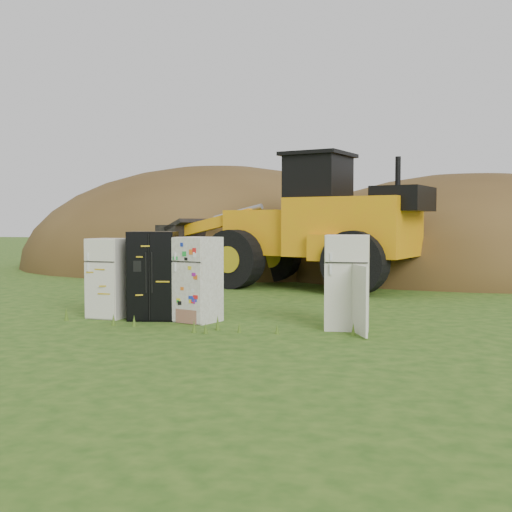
{
  "coord_description": "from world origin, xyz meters",
  "views": [
    {
      "loc": [
        4.28,
        -11.44,
        1.93
      ],
      "look_at": [
        0.06,
        2.0,
        1.19
      ],
      "focal_mm": 45.0,
      "sensor_mm": 36.0,
      "label": 1
    }
  ],
  "objects_px": {
    "fridge_leftmost": "(109,278)",
    "wheel_loader": "(288,221)",
    "fridge_sticker": "(198,279)",
    "fridge_open_door": "(347,282)",
    "fridge_black_side": "(153,275)"
  },
  "relations": [
    {
      "from": "fridge_sticker",
      "to": "fridge_leftmost",
      "type": "bearing_deg",
      "value": -162.34
    },
    {
      "from": "fridge_leftmost",
      "to": "wheel_loader",
      "type": "distance_m",
      "value": 7.52
    },
    {
      "from": "fridge_open_door",
      "to": "wheel_loader",
      "type": "xyz_separation_m",
      "value": [
        -2.97,
        7.14,
        1.12
      ]
    },
    {
      "from": "fridge_black_side",
      "to": "wheel_loader",
      "type": "height_order",
      "value": "wheel_loader"
    },
    {
      "from": "fridge_leftmost",
      "to": "fridge_black_side",
      "type": "bearing_deg",
      "value": 4.92
    },
    {
      "from": "fridge_black_side",
      "to": "wheel_loader",
      "type": "bearing_deg",
      "value": 67.8
    },
    {
      "from": "fridge_sticker",
      "to": "wheel_loader",
      "type": "bearing_deg",
      "value": 106.92
    },
    {
      "from": "fridge_black_side",
      "to": "fridge_sticker",
      "type": "bearing_deg",
      "value": -15.4
    },
    {
      "from": "fridge_leftmost",
      "to": "fridge_sticker",
      "type": "bearing_deg",
      "value": 3.27
    },
    {
      "from": "fridge_leftmost",
      "to": "wheel_loader",
      "type": "relative_size",
      "value": 0.2
    },
    {
      "from": "fridge_open_door",
      "to": "wheel_loader",
      "type": "bearing_deg",
      "value": 105.92
    },
    {
      "from": "fridge_sticker",
      "to": "wheel_loader",
      "type": "distance_m",
      "value": 7.24
    },
    {
      "from": "wheel_loader",
      "to": "fridge_leftmost",
      "type": "bearing_deg",
      "value": -91.81
    },
    {
      "from": "fridge_leftmost",
      "to": "fridge_open_door",
      "type": "xyz_separation_m",
      "value": [
        4.83,
        0.05,
        0.05
      ]
    },
    {
      "from": "fridge_sticker",
      "to": "wheel_loader",
      "type": "relative_size",
      "value": 0.2
    }
  ]
}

